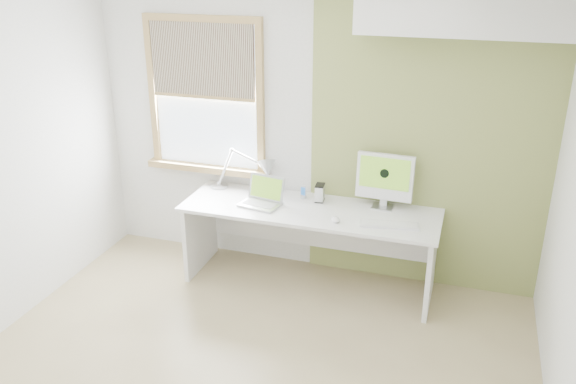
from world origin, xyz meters
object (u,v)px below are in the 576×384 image
at_px(external_drive, 320,193).
at_px(laptop, 263,197).
at_px(desk, 311,226).
at_px(desk_lamp, 258,170).
at_px(imac, 385,178).

bearing_deg(external_drive, laptop, -155.37).
bearing_deg(laptop, desk, 10.97).
bearing_deg(laptop, desk_lamp, 118.37).
xyz_separation_m(desk_lamp, external_drive, (0.59, -0.05, -0.13)).
xyz_separation_m(laptop, external_drive, (0.46, 0.21, 0.02)).
bearing_deg(desk_lamp, desk, -17.33).
relative_size(desk, laptop, 5.86).
height_order(desk_lamp, laptop, desk_lamp).
height_order(external_drive, imac, imac).
bearing_deg(external_drive, imac, 4.13).
bearing_deg(laptop, imac, 13.87).
distance_m(external_drive, imac, 0.58).
bearing_deg(imac, desk, -164.11).
distance_m(desk, external_drive, 0.30).
distance_m(desk, laptop, 0.50).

